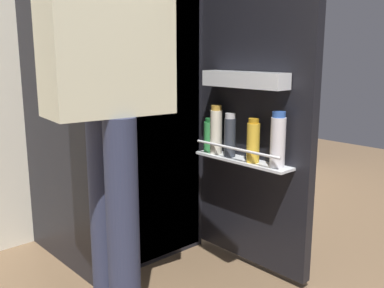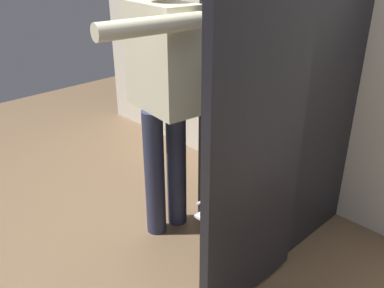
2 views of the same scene
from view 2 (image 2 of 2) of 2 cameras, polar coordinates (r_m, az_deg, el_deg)
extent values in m
plane|color=brown|center=(2.51, 2.10, -14.67)|extent=(6.84, 6.84, 0.00)
cube|color=silver|center=(2.71, 17.26, 16.21)|extent=(4.40, 0.10, 2.46)
cube|color=black|center=(2.48, 11.80, 7.48)|extent=(0.66, 0.65, 1.75)
cube|color=white|center=(2.24, 7.03, 5.83)|extent=(0.62, 0.01, 1.71)
cube|color=white|center=(2.24, 7.91, 8.18)|extent=(0.58, 0.09, 0.01)
cube|color=black|center=(1.79, 9.10, 0.98)|extent=(0.05, 0.65, 1.71)
cube|color=white|center=(2.00, 6.67, -7.49)|extent=(0.10, 0.51, 0.01)
cylinder|color=silver|center=(1.99, 5.75, -5.51)|extent=(0.01, 0.49, 0.01)
cube|color=white|center=(1.82, 7.25, 2.25)|extent=(0.09, 0.44, 0.07)
cylinder|color=gold|center=(1.91, 5.31, -5.84)|extent=(0.06, 0.06, 0.18)
cylinder|color=#BC8419|center=(1.86, 5.43, -3.25)|extent=(0.05, 0.05, 0.02)
cylinder|color=#333842|center=(2.00, 8.07, -4.29)|extent=(0.05, 0.05, 0.18)
cylinder|color=silver|center=(1.95, 8.25, -1.67)|extent=(0.05, 0.05, 0.02)
cylinder|color=#EDE5CC|center=(2.06, 9.51, -3.04)|extent=(0.06, 0.06, 0.21)
cylinder|color=#B78933|center=(2.00, 9.75, -0.10)|extent=(0.05, 0.05, 0.02)
cylinder|color=white|center=(1.81, 2.89, -6.88)|extent=(0.06, 0.06, 0.21)
cylinder|color=#335BB2|center=(1.75, 2.97, -3.59)|extent=(0.06, 0.06, 0.02)
cylinder|color=green|center=(2.10, 10.76, -3.46)|extent=(0.07, 0.07, 0.15)
cylinder|color=#195B28|center=(2.06, 10.94, -1.46)|extent=(0.05, 0.05, 0.02)
cylinder|color=#2D334C|center=(2.54, -2.15, -3.13)|extent=(0.12, 0.12, 0.80)
cylinder|color=#2D334C|center=(2.47, -5.17, -4.18)|extent=(0.12, 0.12, 0.80)
cube|color=beige|center=(2.25, -4.13, 11.76)|extent=(0.46, 0.27, 0.57)
cylinder|color=beige|center=(2.38, 0.42, 12.01)|extent=(0.08, 0.08, 0.53)
cylinder|color=beige|center=(1.87, -5.55, 15.88)|extent=(0.14, 0.54, 0.08)
camera|label=1|loc=(2.58, -41.78, 5.62)|focal=40.72mm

